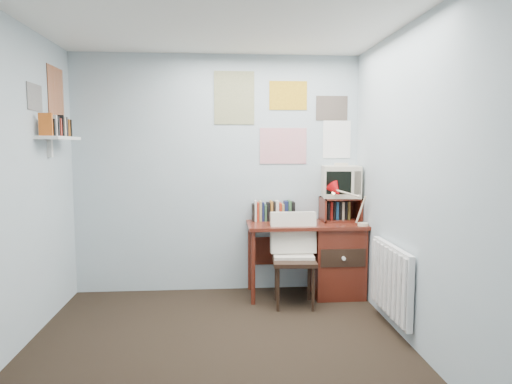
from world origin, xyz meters
TOP-DOWN VIEW (x-y plane):
  - ground at (0.00, 0.00)m, footprint 3.50×3.50m
  - back_wall at (0.00, 1.75)m, footprint 3.00×0.02m
  - right_wall at (1.50, 0.00)m, footprint 0.02×3.50m
  - ceiling at (0.00, 0.00)m, footprint 3.00×3.50m
  - desk at (1.17, 1.48)m, footprint 1.20×0.55m
  - desk_chair at (0.73, 1.18)m, footprint 0.48×0.46m
  - desk_lamp at (1.44, 1.28)m, footprint 0.31×0.28m
  - tv_riser at (1.29, 1.59)m, footprint 0.40×0.30m
  - crt_tv at (1.29, 1.61)m, footprint 0.42×0.39m
  - book_row at (0.66, 1.66)m, footprint 0.60×0.14m
  - radiator at (1.46, 0.55)m, footprint 0.09×0.80m
  - wall_shelf at (-1.40, 1.10)m, footprint 0.20×0.62m
  - posters_back at (0.70, 1.74)m, footprint 1.20×0.01m
  - posters_left at (-1.49, 1.10)m, footprint 0.01×0.70m

SIDE VIEW (x-z plane):
  - ground at x=0.00m, z-range 0.00..0.00m
  - desk at x=1.17m, z-range 0.03..0.79m
  - radiator at x=1.46m, z-range 0.12..0.72m
  - desk_chair at x=0.73m, z-range 0.00..0.88m
  - book_row at x=0.66m, z-range 0.76..0.98m
  - tv_riser at x=1.29m, z-range 0.76..1.01m
  - desk_lamp at x=1.44m, z-range 0.76..1.14m
  - crt_tv at x=1.29m, z-range 1.01..1.37m
  - back_wall at x=0.00m, z-range 0.00..2.50m
  - right_wall at x=1.50m, z-range 0.00..2.50m
  - wall_shelf at x=-1.40m, z-range 1.50..1.74m
  - posters_back at x=0.70m, z-range 1.40..2.30m
  - posters_left at x=-1.49m, z-range 1.70..2.30m
  - ceiling at x=0.00m, z-range 2.49..2.51m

